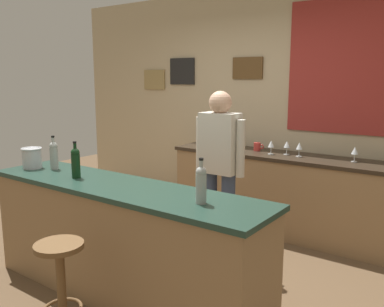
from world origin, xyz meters
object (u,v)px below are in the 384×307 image
(wine_glass_e, at_px, (355,151))
(wine_glass_b, at_px, (271,144))
(bar_stool, at_px, (61,275))
(wine_glass_a, at_px, (222,139))
(coffee_mug, at_px, (257,147))
(ice_bucket, at_px, (32,157))
(wine_bottle_c, at_px, (201,183))
(wine_glass_d, at_px, (299,146))
(wine_bottle_a, at_px, (54,154))
(bartender, at_px, (220,165))
(wine_bottle_b, at_px, (76,162))
(wine_glass_c, at_px, (287,145))

(wine_glass_e, bearing_deg, wine_glass_b, -172.99)
(bar_stool, relative_size, wine_glass_a, 4.39)
(coffee_mug, bearing_deg, ice_bucket, -119.37)
(wine_bottle_c, bearing_deg, coffee_mug, 107.60)
(wine_bottle_c, height_order, wine_glass_d, wine_bottle_c)
(wine_bottle_a, relative_size, wine_glass_e, 1.97)
(bartender, xyz_separation_m, coffee_mug, (-0.15, 1.06, 0.01))
(bartender, height_order, wine_glass_d, bartender)
(wine_bottle_a, distance_m, wine_glass_d, 2.50)
(wine_bottle_b, bearing_deg, bartender, 56.20)
(wine_bottle_b, bearing_deg, wine_glass_b, 68.60)
(bartender, relative_size, wine_glass_e, 10.45)
(wine_bottle_a, xyz_separation_m, wine_bottle_b, (0.43, -0.10, 0.00))
(wine_bottle_b, distance_m, wine_bottle_c, 1.24)
(bartender, distance_m, wine_glass_d, 1.07)
(bartender, distance_m, wine_bottle_c, 1.18)
(wine_glass_a, height_order, coffee_mug, wine_glass_a)
(bar_stool, height_order, wine_bottle_c, wine_bottle_c)
(wine_glass_d, bearing_deg, wine_bottle_c, -86.04)
(ice_bucket, relative_size, wine_glass_e, 1.21)
(wine_glass_c, relative_size, wine_glass_d, 1.00)
(bar_stool, height_order, wine_bottle_a, wine_bottle_a)
(wine_glass_a, relative_size, wine_glass_e, 1.00)
(bartender, relative_size, wine_bottle_b, 5.29)
(bar_stool, distance_m, wine_glass_a, 2.78)
(wine_glass_b, distance_m, coffee_mug, 0.26)
(wine_glass_d, distance_m, wine_glass_e, 0.56)
(coffee_mug, bearing_deg, wine_glass_c, -5.03)
(bartender, height_order, ice_bucket, bartender)
(wine_glass_b, bearing_deg, wine_bottle_c, -77.43)
(wine_glass_b, relative_size, coffee_mug, 1.24)
(ice_bucket, height_order, wine_glass_b, ice_bucket)
(wine_bottle_c, height_order, coffee_mug, wine_bottle_c)
(wine_glass_c, bearing_deg, wine_glass_d, -11.07)
(bar_stool, distance_m, wine_glass_b, 2.69)
(wine_bottle_a, distance_m, wine_bottle_b, 0.44)
(wine_glass_c, bearing_deg, bartender, -102.19)
(wine_glass_a, bearing_deg, wine_glass_b, -5.52)
(bartender, height_order, wine_glass_e, bartender)
(wine_bottle_c, height_order, ice_bucket, wine_bottle_c)
(wine_glass_a, xyz_separation_m, wine_glass_e, (1.53, 0.04, 0.00))
(wine_bottle_a, bearing_deg, wine_glass_e, 44.28)
(bar_stool, height_order, wine_glass_c, wine_glass_c)
(bar_stool, relative_size, wine_bottle_a, 2.22)
(wine_bottle_b, height_order, wine_bottle_c, same)
(wine_bottle_a, bearing_deg, wine_glass_c, 55.69)
(wine_glass_b, height_order, wine_glass_c, same)
(wine_glass_d, bearing_deg, bartender, -110.65)
(bar_stool, xyz_separation_m, wine_glass_e, (1.11, 2.73, 0.55))
(wine_bottle_b, xyz_separation_m, wine_bottle_c, (1.24, 0.02, 0.00))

